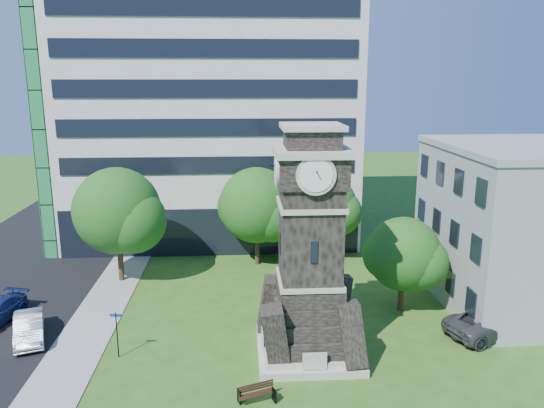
{
  "coord_description": "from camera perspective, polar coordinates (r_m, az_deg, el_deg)",
  "views": [
    {
      "loc": [
        -0.49,
        -23.7,
        14.39
      ],
      "look_at": [
        1.39,
        7.72,
        6.9
      ],
      "focal_mm": 35.0,
      "sensor_mm": 36.0,
      "label": 1
    }
  ],
  "objects": [
    {
      "name": "ground",
      "position": [
        27.73,
        -2.02,
        -17.88
      ],
      "size": [
        160.0,
        160.0,
        0.0
      ],
      "primitive_type": "plane",
      "color": "#295A19",
      "rests_on": "ground"
    },
    {
      "name": "sidewalk",
      "position": [
        33.33,
        -19.25,
        -12.94
      ],
      "size": [
        3.0,
        70.0,
        0.06
      ],
      "primitive_type": "cube",
      "color": "gray",
      "rests_on": "ground"
    },
    {
      "name": "clock_tower",
      "position": [
        27.48,
        4.08,
        -6.0
      ],
      "size": [
        5.4,
        5.4,
        12.22
      ],
      "color": "beige",
      "rests_on": "ground"
    },
    {
      "name": "office_tall",
      "position": [
        49.61,
        -6.74,
        13.11
      ],
      "size": [
        26.2,
        15.11,
        28.6
      ],
      "color": "silver",
      "rests_on": "ground"
    },
    {
      "name": "car_street_mid",
      "position": [
        33.52,
        -24.68,
        -12.01
      ],
      "size": [
        2.86,
        4.56,
        1.42
      ],
      "primitive_type": "imported",
      "rotation": [
        0.0,
        0.0,
        0.34
      ],
      "color": "#ABACB3",
      "rests_on": "ground"
    },
    {
      "name": "car_east_lot",
      "position": [
        33.48,
        22.57,
        -11.69
      ],
      "size": [
        6.15,
        4.33,
        1.56
      ],
      "primitive_type": "imported",
      "rotation": [
        0.0,
        0.0,
        1.92
      ],
      "color": "#424246",
      "rests_on": "ground"
    },
    {
      "name": "park_bench",
      "position": [
        25.58,
        -1.68,
        -19.61
      ],
      "size": [
        1.69,
        0.45,
        0.87
      ],
      "rotation": [
        0.0,
        0.0,
        0.35
      ],
      "color": "black",
      "rests_on": "ground"
    },
    {
      "name": "street_sign",
      "position": [
        29.58,
        -16.36,
        -12.82
      ],
      "size": [
        0.61,
        0.06,
        2.55
      ],
      "rotation": [
        0.0,
        0.0,
        -0.1
      ],
      "color": "black",
      "rests_on": "ground"
    },
    {
      "name": "tree_nw",
      "position": [
        39.07,
        -16.18,
        -0.99
      ],
      "size": [
        6.77,
        6.15,
        8.34
      ],
      "rotation": [
        0.0,
        0.0,
        0.32
      ],
      "color": "#332114",
      "rests_on": "ground"
    },
    {
      "name": "tree_nc",
      "position": [
        41.1,
        -1.53,
        -0.38
      ],
      "size": [
        6.48,
        5.89,
        7.75
      ],
      "rotation": [
        0.0,
        0.0,
        -0.3
      ],
      "color": "#332114",
      "rests_on": "ground"
    },
    {
      "name": "tree_ne",
      "position": [
        42.53,
        5.9,
        -0.33
      ],
      "size": [
        5.39,
        4.9,
        6.99
      ],
      "rotation": [
        0.0,
        0.0,
        0.31
      ],
      "color": "#332114",
      "rests_on": "ground"
    },
    {
      "name": "tree_east",
      "position": [
        34.11,
        14.04,
        -5.45
      ],
      "size": [
        5.07,
        4.61,
        6.07
      ],
      "rotation": [
        0.0,
        0.0,
        0.4
      ],
      "color": "#332114",
      "rests_on": "ground"
    }
  ]
}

